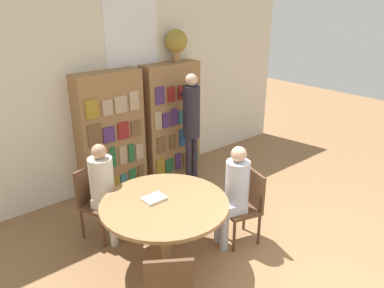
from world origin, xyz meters
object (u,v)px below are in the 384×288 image
(flower_vase, at_px, (176,42))
(librarian_standing, at_px, (191,118))
(bookshelf_right, at_px, (171,119))
(chair_far_side, at_px, (246,203))
(bookshelf_left, at_px, (111,134))
(seated_reader_left, at_px, (105,187))
(chair_left_side, at_px, (95,198))
(reading_table, at_px, (165,211))
(seated_reader_right, at_px, (234,190))

(flower_vase, height_order, librarian_standing, flower_vase)
(bookshelf_right, height_order, chair_far_side, bookshelf_right)
(bookshelf_left, xyz_separation_m, seated_reader_left, (-0.69, -1.08, -0.20))
(flower_vase, distance_m, chair_left_side, 2.75)
(bookshelf_right, bearing_deg, librarian_standing, -88.25)
(reading_table, xyz_separation_m, seated_reader_right, (0.82, -0.24, 0.07))
(flower_vase, bearing_deg, chair_far_side, -106.99)
(bookshelf_right, bearing_deg, bookshelf_left, -179.99)
(chair_left_side, height_order, librarian_standing, librarian_standing)
(chair_left_side, bearing_deg, librarian_standing, 172.82)
(bookshelf_left, xyz_separation_m, bookshelf_right, (1.12, 0.00, -0.00))
(bookshelf_left, distance_m, flower_vase, 1.76)
(bookshelf_right, relative_size, seated_reader_left, 1.47)
(flower_vase, distance_m, seated_reader_left, 2.65)
(chair_left_side, height_order, seated_reader_left, seated_reader_left)
(chair_far_side, xyz_separation_m, seated_reader_right, (-0.17, 0.05, 0.21))
(seated_reader_right, distance_m, librarian_standing, 1.81)
(bookshelf_right, distance_m, flower_vase, 1.24)
(chair_far_side, xyz_separation_m, librarian_standing, (0.55, 1.68, 0.54))
(seated_reader_left, relative_size, librarian_standing, 0.72)
(flower_vase, height_order, reading_table, flower_vase)
(chair_left_side, relative_size, librarian_standing, 0.52)
(librarian_standing, bearing_deg, reading_table, -137.95)
(flower_vase, bearing_deg, reading_table, -131.21)
(bookshelf_right, relative_size, seated_reader_right, 1.46)
(seated_reader_right, bearing_deg, bookshelf_right, -1.88)
(reading_table, height_order, seated_reader_right, seated_reader_right)
(bookshelf_right, height_order, seated_reader_right, bookshelf_right)
(bookshelf_left, relative_size, bookshelf_right, 1.00)
(reading_table, bearing_deg, seated_reader_right, -16.40)
(flower_vase, distance_m, librarian_standing, 1.21)
(bookshelf_left, relative_size, reading_table, 1.32)
(chair_far_side, bearing_deg, bookshelf_left, 31.46)
(reading_table, height_order, chair_left_side, chair_left_side)
(chair_left_side, xyz_separation_m, seated_reader_right, (1.16, -1.21, 0.21))
(seated_reader_left, bearing_deg, chair_left_side, -90.00)
(bookshelf_left, distance_m, chair_left_side, 1.25)
(bookshelf_right, relative_size, chair_left_side, 2.03)
(chair_left_side, distance_m, seated_reader_left, 0.27)
(flower_vase, xyz_separation_m, seated_reader_left, (-1.94, -1.09, -1.43))
(seated_reader_right, height_order, librarian_standing, librarian_standing)
(reading_table, relative_size, seated_reader_left, 1.11)
(reading_table, height_order, librarian_standing, librarian_standing)
(chair_far_side, distance_m, librarian_standing, 1.85)
(bookshelf_right, relative_size, reading_table, 1.32)
(chair_far_side, height_order, librarian_standing, librarian_standing)
(flower_vase, bearing_deg, bookshelf_right, -178.05)
(bookshelf_right, xyz_separation_m, reading_table, (-1.52, -1.89, -0.26))
(chair_left_side, bearing_deg, seated_reader_left, 90.00)
(chair_left_side, bearing_deg, chair_far_side, 117.00)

